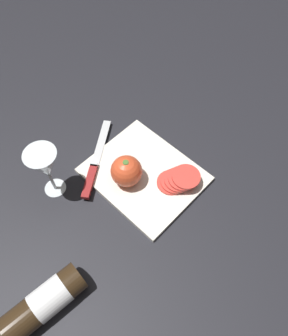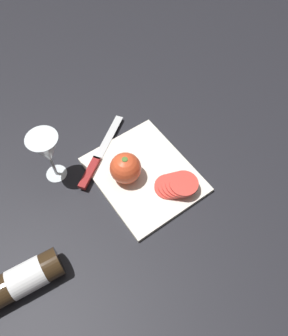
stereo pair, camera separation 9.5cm
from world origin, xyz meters
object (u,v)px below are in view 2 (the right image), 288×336
wine_glass (47,151)px  knife (94,164)px  wine_bottle (16,283)px  whole_tomato (125,168)px  tomato_slice_stack_near (176,185)px

wine_glass → knife: wine_glass is taller
wine_bottle → knife: 0.39m
wine_bottle → whole_tomato: size_ratio=3.45×
wine_glass → tomato_slice_stack_near: 0.37m
tomato_slice_stack_near → wine_bottle: bearing=-91.1°
tomato_slice_stack_near → knife: bearing=-143.5°
wine_bottle → wine_glass: wine_glass is taller
knife → tomato_slice_stack_near: (0.21, 0.15, 0.01)m
wine_glass → tomato_slice_stack_near: bearing=45.4°
wine_glass → whole_tomato: bearing=49.9°
tomato_slice_stack_near → wine_glass: bearing=-134.6°
knife → tomato_slice_stack_near: size_ratio=2.25×
wine_bottle → whole_tomato: (-0.11, 0.39, 0.02)m
wine_glass → whole_tomato: (0.14, 0.16, -0.06)m
whole_tomato → knife: whole_tomato is taller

